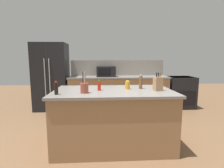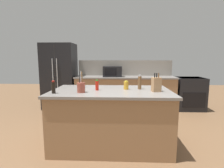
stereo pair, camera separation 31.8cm
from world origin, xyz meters
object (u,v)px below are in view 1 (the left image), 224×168
(utensil_crock, at_px, (84,88))
(hot_sauce_bottle, at_px, (99,86))
(honey_jar, at_px, (128,85))
(soy_sauce_bottle, at_px, (56,88))
(refrigerator, at_px, (51,77))
(range_oven, at_px, (180,92))
(pepper_grinder, at_px, (141,82))
(microwave, at_px, (106,71))
(knife_block, at_px, (158,84))
(spice_jar_oregano, at_px, (83,85))

(utensil_crock, xyz_separation_m, hot_sauce_bottle, (0.22, 0.20, -0.00))
(honey_jar, distance_m, soy_sauce_bottle, 1.15)
(refrigerator, distance_m, hot_sauce_bottle, 2.66)
(range_oven, distance_m, soy_sauce_bottle, 3.94)
(honey_jar, xyz_separation_m, soy_sauce_bottle, (-1.08, -0.39, 0.02))
(range_oven, xyz_separation_m, utensil_crock, (-2.59, -2.42, 0.56))
(soy_sauce_bottle, bearing_deg, honey_jar, 19.96)
(utensil_crock, height_order, pepper_grinder, utensil_crock)
(hot_sauce_bottle, distance_m, honey_jar, 0.49)
(soy_sauce_bottle, bearing_deg, utensil_crock, 12.87)
(pepper_grinder, relative_size, soy_sauce_bottle, 1.28)
(microwave, distance_m, soy_sauce_bottle, 2.62)
(soy_sauce_bottle, bearing_deg, hot_sauce_bottle, 25.45)
(hot_sauce_bottle, bearing_deg, knife_block, -4.74)
(pepper_grinder, xyz_separation_m, soy_sauce_bottle, (-1.31, -0.42, -0.03))
(utensil_crock, height_order, hot_sauce_bottle, utensil_crock)
(soy_sauce_bottle, bearing_deg, pepper_grinder, 17.57)
(microwave, xyz_separation_m, honey_jar, (0.31, -2.11, -0.08))
(refrigerator, xyz_separation_m, spice_jar_oregano, (1.11, -2.00, 0.04))
(refrigerator, xyz_separation_m, range_oven, (3.77, -0.05, -0.47))
(knife_block, distance_m, hot_sauce_bottle, 0.94)
(refrigerator, xyz_separation_m, honey_jar, (1.87, -2.16, 0.07))
(utensil_crock, relative_size, soy_sauce_bottle, 1.69)
(knife_block, distance_m, soy_sauce_bottle, 1.56)
(microwave, xyz_separation_m, soy_sauce_bottle, (-0.77, -2.51, -0.06))
(hot_sauce_bottle, xyz_separation_m, honey_jar, (0.48, 0.10, -0.01))
(spice_jar_oregano, relative_size, honey_jar, 0.68)
(range_oven, relative_size, honey_jar, 6.43)
(knife_block, bearing_deg, microwave, 94.59)
(knife_block, relative_size, hot_sauce_bottle, 1.70)
(honey_jar, bearing_deg, pepper_grinder, 5.43)
(utensil_crock, bearing_deg, microwave, 81.03)
(knife_block, height_order, honey_jar, knife_block)
(microwave, xyz_separation_m, pepper_grinder, (0.54, -2.09, -0.03))
(utensil_crock, xyz_separation_m, soy_sauce_bottle, (-0.39, -0.09, 0.01))
(refrigerator, bearing_deg, soy_sauce_bottle, -72.89)
(pepper_grinder, relative_size, honey_jar, 1.70)
(knife_block, relative_size, spice_jar_oregano, 2.98)
(microwave, bearing_deg, soy_sauce_bottle, -107.12)
(knife_block, xyz_separation_m, honey_jar, (-0.46, 0.18, -0.05))
(microwave, relative_size, knife_block, 1.84)
(microwave, bearing_deg, range_oven, -0.00)
(refrigerator, height_order, utensil_crock, refrigerator)
(utensil_crock, relative_size, spice_jar_oregano, 3.29)
(spice_jar_oregano, height_order, soy_sauce_bottle, soy_sauce_bottle)
(range_oven, relative_size, pepper_grinder, 3.78)
(knife_block, bearing_deg, honey_jar, 144.47)
(knife_block, height_order, hot_sauce_bottle, knife_block)
(refrigerator, bearing_deg, spice_jar_oregano, -61.00)
(refrigerator, relative_size, hot_sauce_bottle, 11.03)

